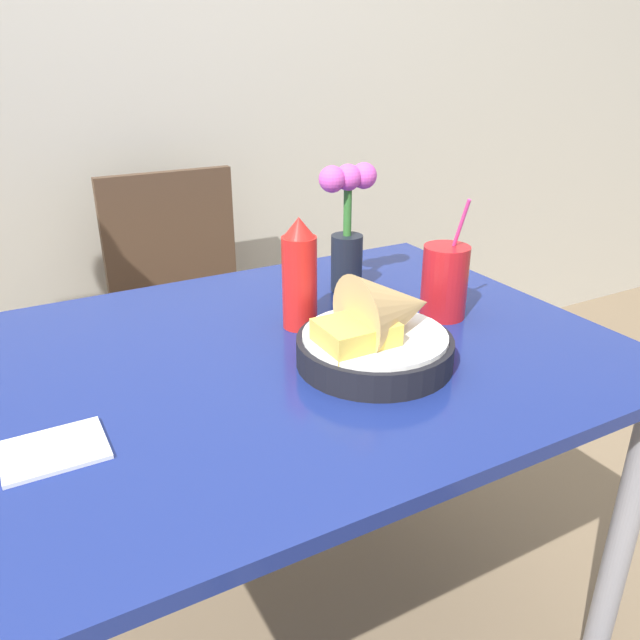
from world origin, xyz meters
name	(u,v)px	position (x,y,z in m)	size (l,w,h in m)	color
wall_window	(106,17)	(0.00, 1.12, 1.30)	(7.00, 0.06, 2.60)	#B7B2A3
dining_table	(283,397)	(0.00, 0.00, 0.64)	(1.17, 0.86, 0.73)	navy
chair_far_window	(184,298)	(0.07, 0.83, 0.53)	(0.40, 0.40, 0.89)	#473323
food_basket	(381,332)	(0.13, -0.12, 0.79)	(0.26, 0.26, 0.16)	black
ketchup_bottle	(300,275)	(0.08, 0.08, 0.84)	(0.07, 0.07, 0.21)	red
drink_cup	(444,284)	(0.35, -0.01, 0.80)	(0.09, 0.09, 0.24)	red
flower_vase	(347,225)	(0.25, 0.20, 0.88)	(0.13, 0.07, 0.27)	black
napkin	(54,450)	(-0.39, -0.13, 0.73)	(0.13, 0.11, 0.01)	white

